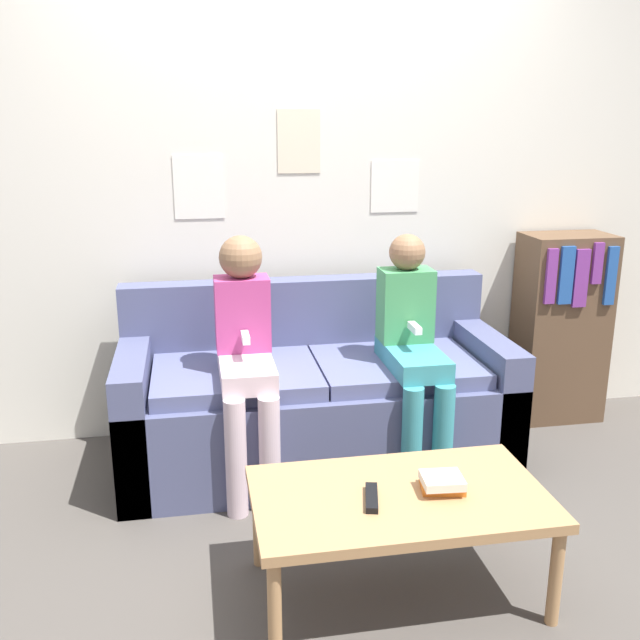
{
  "coord_description": "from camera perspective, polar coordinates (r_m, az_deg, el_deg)",
  "views": [
    {
      "loc": [
        -0.55,
        -2.63,
        1.61
      ],
      "look_at": [
        0.0,
        0.36,
        0.74
      ],
      "focal_mm": 40.0,
      "sensor_mm": 36.0,
      "label": 1
    }
  ],
  "objects": [
    {
      "name": "coffee_table",
      "position": [
        2.52,
        6.35,
        -14.39
      ],
      "size": [
        1.0,
        0.58,
        0.39
      ],
      "color": "#AD7F51",
      "rests_on": "ground_plane"
    },
    {
      "name": "book_stack",
      "position": [
        2.52,
        9.76,
        -12.71
      ],
      "size": [
        0.17,
        0.15,
        0.06
      ],
      "color": "orange",
      "rests_on": "coffee_table"
    },
    {
      "name": "wall_back",
      "position": [
        3.66,
        -1.75,
        11.0
      ],
      "size": [
        8.0,
        0.06,
        2.6
      ],
      "color": "silver",
      "rests_on": "ground_plane"
    },
    {
      "name": "tv_remote",
      "position": [
        2.44,
        4.2,
        -14.0
      ],
      "size": [
        0.08,
        0.17,
        0.02
      ],
      "rotation": [
        0.0,
        0.0,
        -0.23
      ],
      "color": "black",
      "rests_on": "coffee_table"
    },
    {
      "name": "couch",
      "position": [
        3.44,
        -0.4,
        -6.57
      ],
      "size": [
        1.81,
        0.76,
        0.84
      ],
      "color": "#4C5175",
      "rests_on": "ground_plane"
    },
    {
      "name": "ground_plane",
      "position": [
        3.14,
        1.23,
        -15.05
      ],
      "size": [
        10.0,
        10.0,
        0.0
      ],
      "primitive_type": "plane",
      "color": "#4C4742"
    },
    {
      "name": "person_right",
      "position": [
        3.25,
        7.41,
        -1.89
      ],
      "size": [
        0.24,
        0.53,
        1.11
      ],
      "color": "teal",
      "rests_on": "ground_plane"
    },
    {
      "name": "bookshelf",
      "position": [
        4.08,
        18.7,
        -0.55
      ],
      "size": [
        0.46,
        0.31,
        1.02
      ],
      "color": "brown",
      "rests_on": "ground_plane"
    },
    {
      "name": "person_left",
      "position": [
        3.11,
        -6.0,
        -2.24
      ],
      "size": [
        0.24,
        0.53,
        1.12
      ],
      "color": "silver",
      "rests_on": "ground_plane"
    }
  ]
}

